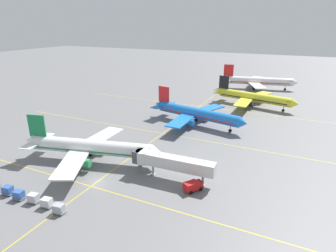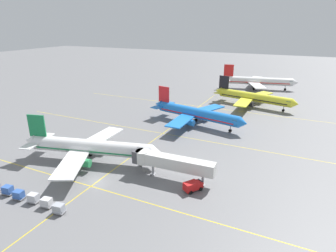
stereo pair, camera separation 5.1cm
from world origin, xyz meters
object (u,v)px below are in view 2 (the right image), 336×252
(service_truck_red_van, at_px, (193,186))
(baggage_cart_row_rightmost, at_px, (59,209))
(airliner_third_row, at_px, (253,97))
(baggage_cart_row_second, at_px, (8,190))
(airliner_second_row, at_px, (196,113))
(jet_bridge, at_px, (167,162))
(airliner_far_left_stand, at_px, (257,81))
(airliner_front_gate, at_px, (90,147))
(baggage_cart_row_fifth, at_px, (46,203))
(baggage_cart_row_middle, at_px, (19,195))
(baggage_cart_row_fourth, at_px, (33,198))

(service_truck_red_van, height_order, baggage_cart_row_rightmost, service_truck_red_van)
(airliner_third_row, relative_size, baggage_cart_row_rightmost, 12.70)
(baggage_cart_row_second, bearing_deg, airliner_third_row, 69.52)
(airliner_second_row, height_order, jet_bridge, airliner_second_row)
(airliner_second_row, xyz_separation_m, service_truck_red_van, (14.22, -40.02, -2.74))
(baggage_cart_row_rightmost, bearing_deg, airliner_second_row, 84.56)
(airliner_second_row, distance_m, airliner_third_row, 34.70)
(airliner_second_row, distance_m, service_truck_red_van, 42.56)
(airliner_second_row, distance_m, baggage_cart_row_rightmost, 58.28)
(airliner_far_left_stand, bearing_deg, airliner_front_gate, -102.88)
(airliner_front_gate, xyz_separation_m, jet_bridge, (21.16, 0.96, 0.13))
(service_truck_red_van, relative_size, baggage_cart_row_fifth, 1.56)
(airliner_far_left_stand, height_order, baggage_cart_row_second, airliner_far_left_stand)
(baggage_cart_row_rightmost, bearing_deg, baggage_cart_row_middle, -179.58)
(airliner_third_row, bearing_deg, baggage_cart_row_fourth, -106.43)
(airliner_front_gate, distance_m, airliner_second_row, 41.00)
(baggage_cart_row_second, xyz_separation_m, baggage_cart_row_rightmost, (14.24, -0.16, 0.00))
(baggage_cart_row_second, distance_m, baggage_cart_row_rightmost, 14.24)
(baggage_cart_row_second, xyz_separation_m, baggage_cart_row_fifth, (10.68, 0.26, 0.00))
(jet_bridge, bearing_deg, baggage_cart_row_rightmost, -121.34)
(baggage_cart_row_fifth, bearing_deg, baggage_cart_row_rightmost, -6.74)
(airliner_third_row, height_order, baggage_cart_row_fourth, airliner_third_row)
(airliner_front_gate, relative_size, jet_bridge, 1.90)
(airliner_far_left_stand, distance_m, baggage_cart_row_fifth, 125.99)
(airliner_front_gate, bearing_deg, airliner_third_row, 68.32)
(baggage_cart_row_middle, relative_size, baggage_cart_row_fourth, 1.00)
(baggage_cart_row_fifth, bearing_deg, service_truck_red_van, 36.91)
(airliner_second_row, height_order, baggage_cart_row_fourth, airliner_second_row)
(baggage_cart_row_fourth, bearing_deg, baggage_cart_row_second, -178.02)
(baggage_cart_row_second, relative_size, baggage_cart_row_rightmost, 1.00)
(airliner_far_left_stand, height_order, baggage_cart_row_middle, airliner_far_left_stand)
(airliner_second_row, bearing_deg, baggage_cart_row_middle, -105.60)
(airliner_third_row, height_order, service_truck_red_van, airliner_third_row)
(baggage_cart_row_second, height_order, baggage_cart_row_middle, same)
(airliner_front_gate, distance_m, jet_bridge, 21.18)
(baggage_cart_row_fourth, bearing_deg, baggage_cart_row_middle, -172.22)
(jet_bridge, bearing_deg, airliner_far_left_stand, 88.38)
(airliner_front_gate, bearing_deg, baggage_cart_row_fourth, -85.24)
(airliner_third_row, distance_m, airliner_far_left_stand, 35.33)
(airliner_second_row, xyz_separation_m, baggage_cart_row_rightmost, (-5.52, -57.94, -2.91))
(airliner_far_left_stand, relative_size, baggage_cart_row_fourth, 13.98)
(airliner_second_row, relative_size, baggage_cart_row_fifth, 12.89)
(airliner_front_gate, xyz_separation_m, baggage_cart_row_rightmost, (8.70, -19.49, -2.93))
(airliner_far_left_stand, bearing_deg, service_truck_red_van, -87.68)
(airliner_front_gate, xyz_separation_m, baggage_cart_row_middle, (-1.97, -19.57, -2.93))
(airliner_second_row, relative_size, baggage_cart_row_fourth, 12.89)
(airliner_far_left_stand, relative_size, baggage_cart_row_rightmost, 13.98)
(service_truck_red_van, relative_size, baggage_cart_row_second, 1.56)
(airliner_front_gate, xyz_separation_m, airliner_second_row, (14.22, 38.45, -0.02))
(airliner_second_row, height_order, airliner_third_row, airliner_second_row)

